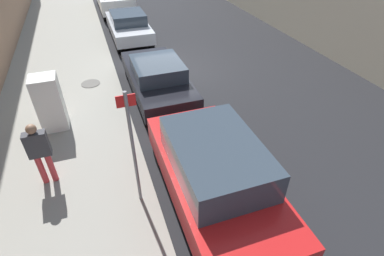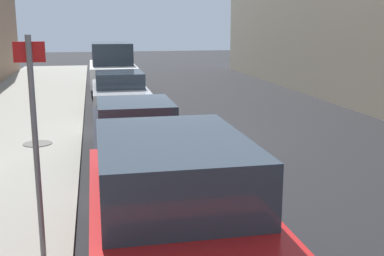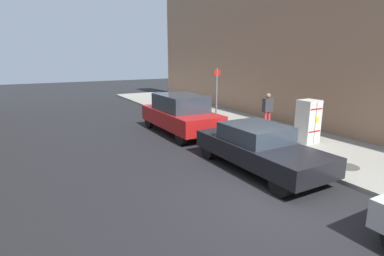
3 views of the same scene
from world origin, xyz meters
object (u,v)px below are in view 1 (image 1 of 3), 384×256
(parked_suv_red, at_px, (215,173))
(discarded_refrigerator, at_px, (50,103))
(pedestrian_walking_far, at_px, (39,150))
(parked_sedan_silver, at_px, (128,25))
(parked_sedan_dark, at_px, (157,77))
(street_sign_post, at_px, (133,146))

(parked_suv_red, bearing_deg, discarded_refrigerator, 129.48)
(pedestrian_walking_far, relative_size, parked_sedan_silver, 0.39)
(discarded_refrigerator, relative_size, parked_sedan_dark, 0.37)
(pedestrian_walking_far, height_order, parked_sedan_dark, pedestrian_walking_far)
(pedestrian_walking_far, bearing_deg, street_sign_post, -109.99)
(street_sign_post, relative_size, pedestrian_walking_far, 1.66)
(pedestrian_walking_far, height_order, parked_sedan_silver, pedestrian_walking_far)
(discarded_refrigerator, distance_m, parked_sedan_dark, 3.60)
(pedestrian_walking_far, distance_m, parked_sedan_dark, 4.92)
(parked_sedan_dark, xyz_separation_m, parked_sedan_silver, (-0.00, 6.04, 0.03))
(discarded_refrigerator, height_order, street_sign_post, street_sign_post)
(discarded_refrigerator, height_order, parked_sedan_silver, discarded_refrigerator)
(parked_suv_red, bearing_deg, parked_sedan_dark, 90.00)
(pedestrian_walking_far, xyz_separation_m, parked_suv_red, (3.55, -1.82, -0.19))
(parked_sedan_silver, bearing_deg, parked_suv_red, -90.00)
(discarded_refrigerator, height_order, parked_suv_red, discarded_refrigerator)
(parked_suv_red, xyz_separation_m, parked_sedan_dark, (0.00, 5.21, -0.20))
(street_sign_post, distance_m, parked_sedan_silver, 10.85)
(street_sign_post, xyz_separation_m, pedestrian_walking_far, (-1.97, 1.26, -0.58))
(pedestrian_walking_far, xyz_separation_m, parked_sedan_silver, (3.55, 9.43, -0.36))
(discarded_refrigerator, relative_size, parked_sedan_silver, 0.38)
(discarded_refrigerator, distance_m, pedestrian_walking_far, 2.36)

